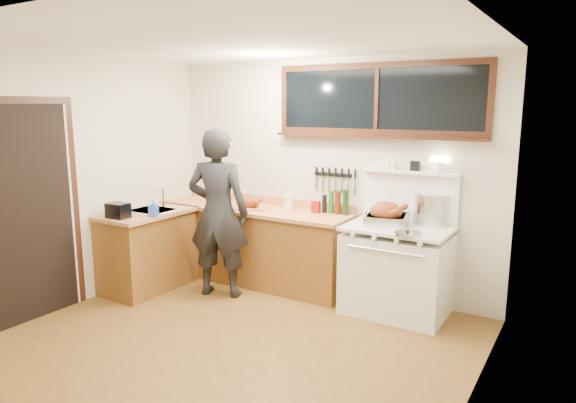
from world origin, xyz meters
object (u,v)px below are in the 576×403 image
Objects in this scene: vintage_stove at (397,268)px; man at (218,213)px; cutting_board at (251,204)px; roast_turkey at (386,215)px.

man is (-1.86, -0.54, 0.46)m from vintage_stove.
cutting_board is at bearing 80.17° from man.
man is 3.99× the size of cutting_board.
man is 1.81m from roast_turkey.
man is at bearing -99.83° from cutting_board.
roast_turkey is at bearing 16.88° from man.
man reaches higher than cutting_board.
roast_turkey is at bearing 0.81° from cutting_board.
vintage_stove reaches higher than roast_turkey.
man reaches higher than roast_turkey.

